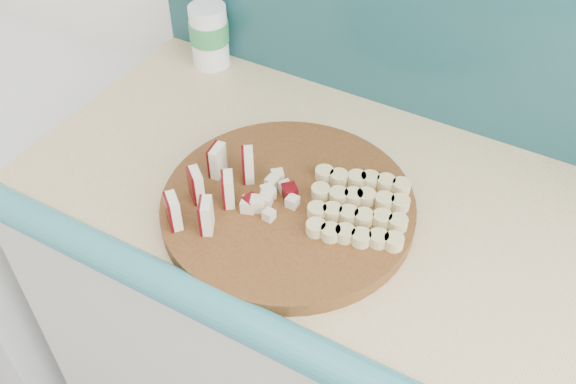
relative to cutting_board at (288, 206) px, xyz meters
The scene contains 6 objects.
porcelain_fixture 1.09m from the cutting_board, behind, with size 0.70×0.72×0.84m.
cutting_board is the anchor object (origin of this frame).
apple_wedges 0.13m from the cutting_board, 151.88° to the right, with size 0.09×0.19×0.06m.
apple_chunks 0.04m from the cutting_board, 159.76° to the right, with size 0.07×0.08×0.02m.
banana_slices 0.12m from the cutting_board, 18.29° to the left, with size 0.19×0.19×0.02m.
canister 0.48m from the cutting_board, 139.65° to the left, with size 0.08×0.08×0.13m.
Camera 1 is at (-0.13, 0.77, 1.69)m, focal length 40.00 mm.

